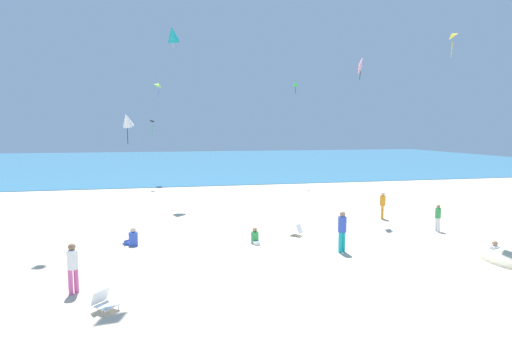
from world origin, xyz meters
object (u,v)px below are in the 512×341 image
at_px(person_4, 255,238).
at_px(kite_teal, 173,34).
at_px(beach_chair_far_left, 104,301).
at_px(person_5, 73,265).
at_px(kite_lime, 159,85).
at_px(kite_green, 295,86).
at_px(person_7, 383,203).
at_px(beach_chair_far_right, 297,231).
at_px(person_8, 438,216).
at_px(kite_pink, 360,66).
at_px(person_0, 133,239).
at_px(kite_white, 127,120).
at_px(kite_black, 153,121).
at_px(kite_yellow, 451,36).
at_px(person_6, 495,252).
at_px(person_3, 342,229).

relative_size(person_4, kite_teal, 0.48).
relative_size(beach_chair_far_left, person_5, 0.51).
relative_size(kite_lime, kite_green, 1.36).
distance_m(beach_chair_far_left, person_7, 16.42).
relative_size(person_7, kite_green, 1.53).
relative_size(beach_chair_far_right, person_5, 0.46).
xyz_separation_m(person_8, kite_pink, (-2.47, 4.05, 8.01)).
xyz_separation_m(person_0, person_7, (13.65, 2.54, 0.60)).
relative_size(person_8, kite_white, 0.88).
relative_size(beach_chair_far_right, kite_teal, 0.49).
height_order(kite_lime, kite_green, kite_lime).
xyz_separation_m(beach_chair_far_left, person_4, (5.52, 5.62, -0.01)).
bearing_deg(kite_black, kite_yellow, -54.70).
relative_size(person_0, kite_white, 0.53).
bearing_deg(person_7, kite_green, 126.20).
bearing_deg(kite_white, kite_black, 88.84).
bearing_deg(kite_green, kite_yellow, -86.23).
bearing_deg(person_0, kite_green, -84.10).
relative_size(person_5, kite_yellow, 1.49).
xyz_separation_m(person_0, kite_white, (-0.35, 2.34, 5.33)).
height_order(person_7, person_8, person_7).
bearing_deg(beach_chair_far_left, person_6, 47.01).
bearing_deg(person_5, person_6, -129.27).
distance_m(person_7, kite_lime, 24.83).
xyz_separation_m(kite_pink, kite_green, (0.39, 13.74, 0.44)).
bearing_deg(person_4, person_0, -105.67).
bearing_deg(kite_green, person_3, -101.63).
height_order(beach_chair_far_left, kite_green, kite_green).
bearing_deg(kite_yellow, person_8, 59.40).
bearing_deg(kite_pink, kite_lime, 123.55).
bearing_deg(person_3, kite_teal, -175.43).
xyz_separation_m(person_8, kite_black, (-14.98, 18.62, 5.17)).
relative_size(person_0, kite_lime, 0.60).
relative_size(person_5, kite_black, 1.27).
xyz_separation_m(person_0, person_6, (14.40, -4.82, -0.04)).
bearing_deg(person_7, kite_white, -146.03).
bearing_deg(person_3, kite_pink, 126.29).
distance_m(person_0, kite_white, 5.83).
height_order(person_5, kite_black, kite_black).
xyz_separation_m(beach_chair_far_right, person_0, (-7.69, -0.04, 0.06)).
distance_m(beach_chair_far_left, kite_teal, 20.38).
bearing_deg(person_4, person_3, 51.62).
bearing_deg(kite_white, kite_lime, 87.78).
bearing_deg(kite_pink, kite_yellow, -73.10).
xyz_separation_m(person_5, kite_yellow, (15.38, 3.04, 8.39)).
xyz_separation_m(person_0, person_3, (8.75, -2.80, 0.71)).
bearing_deg(person_3, kite_black, 179.87).
bearing_deg(person_7, kite_lime, 157.84).
height_order(beach_chair_far_left, kite_yellow, kite_yellow).
height_order(kite_yellow, kite_lime, kite_lime).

